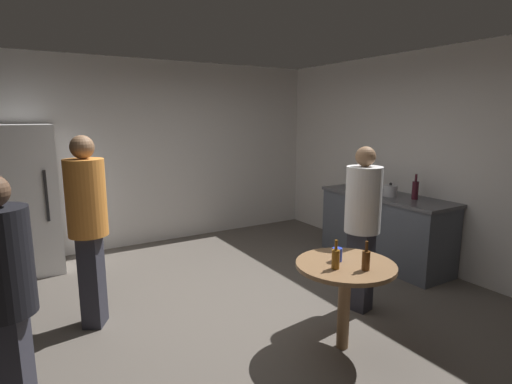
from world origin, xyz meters
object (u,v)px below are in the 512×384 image
at_px(foreground_table, 345,276).
at_px(beer_bottle_brown, 366,260).
at_px(kettle, 390,191).
at_px(person_in_orange_shirt, 88,217).
at_px(plastic_cup_blue, 337,254).
at_px(person_in_black_shirt, 3,290).
at_px(refrigerator, 25,200).
at_px(person_in_white_shirt, 363,217).
at_px(wine_bottle_on_counter, 415,190).
at_px(beer_bottle_amber, 336,258).

bearing_deg(foreground_table, beer_bottle_brown, -81.06).
bearing_deg(foreground_table, kettle, 32.23).
bearing_deg(person_in_orange_shirt, beer_bottle_brown, -14.49).
bearing_deg(plastic_cup_blue, person_in_black_shirt, 174.25).
distance_m(beer_bottle_brown, person_in_black_shirt, 2.41).
bearing_deg(refrigerator, plastic_cup_blue, -56.27).
relative_size(beer_bottle_brown, person_in_orange_shirt, 0.13).
xyz_separation_m(refrigerator, person_in_white_shirt, (2.75, -2.81, 0.05)).
height_order(wine_bottle_on_counter, person_in_black_shirt, person_in_black_shirt).
height_order(refrigerator, kettle, refrigerator).
bearing_deg(person_in_orange_shirt, person_in_black_shirt, -89.63).
height_order(plastic_cup_blue, person_in_black_shirt, person_in_black_shirt).
height_order(beer_bottle_amber, beer_bottle_brown, same).
distance_m(kettle, plastic_cup_blue, 2.15).
xyz_separation_m(wine_bottle_on_counter, foreground_table, (-1.93, -0.87, -0.39)).
xyz_separation_m(wine_bottle_on_counter, plastic_cup_blue, (-1.96, -0.79, -0.23)).
xyz_separation_m(foreground_table, person_in_white_shirt, (0.61, 0.43, 0.32)).
xyz_separation_m(kettle, plastic_cup_blue, (-1.85, -1.07, -0.18)).
relative_size(refrigerator, person_in_black_shirt, 1.13).
bearing_deg(person_in_black_shirt, wine_bottle_on_counter, 26.25).
relative_size(foreground_table, person_in_black_shirt, 0.50).
height_order(refrigerator, person_in_black_shirt, refrigerator).
distance_m(refrigerator, foreground_table, 3.89).
height_order(kettle, person_in_orange_shirt, person_in_orange_shirt).
bearing_deg(wine_bottle_on_counter, beer_bottle_amber, -156.34).
height_order(beer_bottle_amber, person_in_white_shirt, person_in_white_shirt).
bearing_deg(person_in_black_shirt, plastic_cup_blue, 13.01).
bearing_deg(kettle, beer_bottle_brown, -143.35).
bearing_deg(kettle, plastic_cup_blue, -149.83).
bearing_deg(person_in_white_shirt, foreground_table, 22.68).
height_order(kettle, plastic_cup_blue, kettle).
bearing_deg(beer_bottle_amber, person_in_white_shirt, 31.98).
bearing_deg(kettle, refrigerator, 152.18).
distance_m(refrigerator, beer_bottle_amber, 3.84).
bearing_deg(beer_bottle_amber, person_in_black_shirt, 170.80).
xyz_separation_m(wine_bottle_on_counter, person_in_orange_shirt, (-3.63, 0.59, 0.00)).
height_order(refrigerator, person_in_orange_shirt, refrigerator).
bearing_deg(refrigerator, beer_bottle_amber, -58.84).
xyz_separation_m(beer_bottle_amber, plastic_cup_blue, (0.13, 0.12, -0.03)).
height_order(person_in_white_shirt, person_in_black_shirt, person_in_white_shirt).
bearing_deg(person_in_orange_shirt, person_in_white_shirt, 5.15).
bearing_deg(beer_bottle_brown, person_in_white_shirt, 46.61).
bearing_deg(beer_bottle_brown, kettle, 36.65).
distance_m(person_in_white_shirt, person_in_orange_shirt, 2.53).
xyz_separation_m(person_in_white_shirt, person_in_orange_shirt, (-2.31, 1.02, 0.07)).
distance_m(plastic_cup_blue, person_in_orange_shirt, 2.18).
relative_size(person_in_white_shirt, person_in_black_shirt, 1.02).
bearing_deg(person_in_black_shirt, person_in_orange_shirt, 80.10).
bearing_deg(person_in_black_shirt, beer_bottle_brown, 6.92).
height_order(plastic_cup_blue, person_in_orange_shirt, person_in_orange_shirt).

